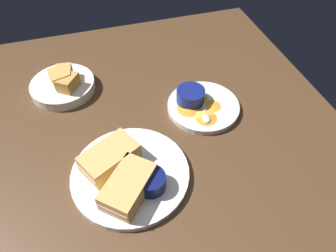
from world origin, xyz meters
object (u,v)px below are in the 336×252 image
object	(u,v)px
plate_chips_companion	(203,107)
bread_basket_rear	(63,84)
sandwich_half_far	(128,186)
ramekin_dark_sauce	(151,181)
plate_sandwich_main	(130,174)
sandwich_half_near	(110,158)
spoon_by_dark_ramekin	(133,173)
ramekin_light_gravy	(191,95)
spoon_by_gravy_ramekin	(206,115)

from	to	relation	value
plate_chips_companion	bread_basket_rear	size ratio (longest dim) A/B	1.08
sandwich_half_far	ramekin_dark_sauce	bearing A→B (deg)	1.49
sandwich_half_far	ramekin_dark_sauce	xyz separation A→B (cm)	(4.99, 0.13, -0.36)
plate_sandwich_main	sandwich_half_near	world-z (taller)	sandwich_half_near
ramekin_dark_sauce	bread_basket_rear	world-z (taller)	bread_basket_rear
plate_chips_companion	spoon_by_dark_ramekin	bearing A→B (deg)	-145.06
plate_chips_companion	bread_basket_rear	world-z (taller)	bread_basket_rear
sandwich_half_near	spoon_by_dark_ramekin	distance (cm)	6.32
plate_sandwich_main	ramekin_light_gravy	size ratio (longest dim) A/B	3.47
sandwich_half_near	spoon_by_gravy_ramekin	size ratio (longest dim) A/B	1.52
spoon_by_dark_ramekin	sandwich_half_far	bearing A→B (deg)	-111.39
ramekin_light_gravy	spoon_by_dark_ramekin	bearing A→B (deg)	-137.37
plate_sandwich_main	ramekin_light_gravy	distance (cm)	28.58
bread_basket_rear	ramekin_light_gravy	bearing A→B (deg)	-26.31
ramekin_dark_sauce	plate_chips_companion	xyz separation A→B (cm)	(20.74, 21.11, -2.84)
ramekin_dark_sauce	plate_chips_companion	world-z (taller)	ramekin_dark_sauce
spoon_by_dark_ramekin	spoon_by_gravy_ramekin	distance (cm)	26.04
sandwich_half_near	plate_chips_companion	world-z (taller)	sandwich_half_near
spoon_by_dark_ramekin	spoon_by_gravy_ramekin	world-z (taller)	same
ramekin_dark_sauce	ramekin_light_gravy	bearing A→B (deg)	53.16
spoon_by_dark_ramekin	ramekin_light_gravy	distance (cm)	28.50
plate_sandwich_main	sandwich_half_near	distance (cm)	6.13
ramekin_light_gravy	bread_basket_rear	world-z (taller)	bread_basket_rear
plate_sandwich_main	ramekin_dark_sauce	world-z (taller)	ramekin_dark_sauce
sandwich_half_far	spoon_by_dark_ramekin	world-z (taller)	sandwich_half_far
bread_basket_rear	sandwich_half_near	bearing A→B (deg)	-74.76
spoon_by_dark_ramekin	ramekin_light_gravy	xyz separation A→B (cm)	(20.93, 19.27, 1.71)
sandwich_half_far	bread_basket_rear	size ratio (longest dim) A/B	0.79
sandwich_half_far	bread_basket_rear	world-z (taller)	bread_basket_rear
plate_chips_companion	bread_basket_rear	distance (cm)	41.64
plate_chips_companion	ramekin_light_gravy	distance (cm)	4.88
sandwich_half_far	ramekin_light_gravy	world-z (taller)	sandwich_half_far
ramekin_dark_sauce	plate_chips_companion	bearing A→B (deg)	45.51
ramekin_dark_sauce	bread_basket_rear	distance (cm)	43.50
sandwich_half_near	ramekin_dark_sauce	xyz separation A→B (cm)	(7.49, -8.57, -0.36)
spoon_by_dark_ramekin	ramekin_light_gravy	bearing A→B (deg)	42.63
plate_chips_companion	spoon_by_gravy_ramekin	world-z (taller)	spoon_by_gravy_ramekin
sandwich_half_far	ramekin_light_gravy	xyz separation A→B (cm)	(22.69, 23.76, -0.32)
sandwich_half_far	spoon_by_gravy_ramekin	bearing A→B (deg)	34.42
sandwich_half_far	spoon_by_gravy_ramekin	xyz separation A→B (cm)	(24.65, 16.90, -2.04)
plate_sandwich_main	sandwich_half_far	xyz separation A→B (cm)	(-1.26, -5.07, 3.20)
plate_sandwich_main	bread_basket_rear	bearing A→B (deg)	109.33
ramekin_dark_sauce	spoon_by_gravy_ramekin	bearing A→B (deg)	40.45
ramekin_dark_sauce	ramekin_light_gravy	size ratio (longest dim) A/B	0.85
plate_sandwich_main	spoon_by_gravy_ramekin	size ratio (longest dim) A/B	2.77
plate_chips_companion	spoon_by_gravy_ramekin	xyz separation A→B (cm)	(-1.07, -4.34, 1.16)
ramekin_dark_sauce	sandwich_half_near	bearing A→B (deg)	131.13
sandwich_half_near	bread_basket_rear	distance (cm)	33.00
bread_basket_rear	spoon_by_dark_ramekin	bearing A→B (deg)	-70.26
plate_sandwich_main	bread_basket_rear	xyz separation A→B (cm)	(-12.43, 35.43, 1.57)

